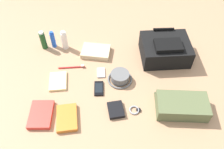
% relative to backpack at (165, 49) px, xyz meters
% --- Properties ---
extents(ground_plane, '(2.64, 2.02, 0.02)m').
position_rel_backpack_xyz_m(ground_plane, '(-0.38, -0.19, -0.08)').
color(ground_plane, '#A87F5C').
rests_on(ground_plane, ground).
extents(backpack, '(0.33, 0.27, 0.16)m').
position_rel_backpack_xyz_m(backpack, '(0.00, 0.00, 0.00)').
color(backpack, black).
rests_on(backpack, ground_plane).
extents(toiletry_pouch, '(0.31, 0.22, 0.09)m').
position_rel_backpack_xyz_m(toiletry_pouch, '(0.02, -0.44, -0.03)').
color(toiletry_pouch, '#56603D').
rests_on(toiletry_pouch, ground_plane).
extents(bucket_hat, '(0.16, 0.16, 0.06)m').
position_rel_backpack_xyz_m(bucket_hat, '(-0.33, -0.20, -0.05)').
color(bucket_hat, '#616161').
rests_on(bucket_hat, ground_plane).
extents(shampoo_bottle, '(0.04, 0.04, 0.15)m').
position_rel_backpack_xyz_m(shampoo_bottle, '(-0.86, 0.13, -0.00)').
color(shampoo_bottle, '#19471E').
rests_on(shampoo_bottle, ground_plane).
extents(deodorant_spray, '(0.03, 0.03, 0.14)m').
position_rel_backpack_xyz_m(deodorant_spray, '(-0.79, 0.14, -0.01)').
color(deodorant_spray, blue).
rests_on(deodorant_spray, ground_plane).
extents(toothpaste_tube, '(0.04, 0.04, 0.15)m').
position_rel_backpack_xyz_m(toothpaste_tube, '(-0.71, 0.12, 0.00)').
color(toothpaste_tube, white).
rests_on(toothpaste_tube, ground_plane).
extents(paperback_novel, '(0.14, 0.19, 0.03)m').
position_rel_backpack_xyz_m(paperback_novel, '(-0.80, -0.45, -0.06)').
color(paperback_novel, red).
rests_on(paperback_novel, ground_plane).
extents(travel_guidebook, '(0.13, 0.18, 0.03)m').
position_rel_backpack_xyz_m(travel_guidebook, '(-0.65, -0.48, -0.06)').
color(travel_guidebook, orange).
rests_on(travel_guidebook, ground_plane).
extents(cell_phone, '(0.06, 0.11, 0.01)m').
position_rel_backpack_xyz_m(cell_phone, '(-0.46, -0.27, -0.07)').
color(cell_phone, black).
rests_on(cell_phone, ground_plane).
extents(media_player, '(0.05, 0.09, 0.01)m').
position_rel_backpack_xyz_m(media_player, '(-0.45, -0.14, -0.07)').
color(media_player, '#B7B7BC').
rests_on(media_player, ground_plane).
extents(wristwatch, '(0.07, 0.06, 0.01)m').
position_rel_backpack_xyz_m(wristwatch, '(-0.25, -0.44, -0.07)').
color(wristwatch, '#99999E').
rests_on(wristwatch, ground_plane).
extents(toothbrush, '(0.18, 0.02, 0.02)m').
position_rel_backpack_xyz_m(toothbrush, '(-0.64, -0.08, -0.07)').
color(toothbrush, red).
rests_on(toothbrush, ground_plane).
extents(wallet, '(0.10, 0.12, 0.02)m').
position_rel_backpack_xyz_m(wallet, '(-0.36, -0.44, -0.06)').
color(wallet, black).
rests_on(wallet, ground_plane).
extents(notepad, '(0.12, 0.16, 0.02)m').
position_rel_backpack_xyz_m(notepad, '(-0.73, -0.20, -0.06)').
color(notepad, beige).
rests_on(notepad, ground_plane).
extents(folded_towel, '(0.22, 0.17, 0.04)m').
position_rel_backpack_xyz_m(folded_towel, '(-0.48, 0.05, -0.05)').
color(folded_towel, '#C6B289').
rests_on(folded_towel, ground_plane).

